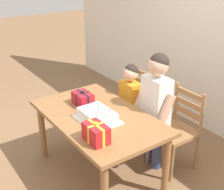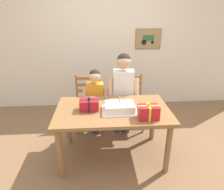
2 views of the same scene
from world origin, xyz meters
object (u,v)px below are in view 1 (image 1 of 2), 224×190
object	(u,v)px
gift_box_beside_cake	(83,99)
chair_left	(135,105)
gift_box_red_large	(96,133)
child_older	(156,101)
child_younger	(130,99)
dining_table	(98,123)
chair_right	(177,129)
birthday_cake	(97,116)

from	to	relation	value
gift_box_beside_cake	chair_left	distance (m)	0.86
gift_box_red_large	child_older	bearing A→B (deg)	102.21
child_younger	dining_table	bearing A→B (deg)	-68.94
child_older	chair_right	bearing A→B (deg)	51.95
birthday_cake	gift_box_beside_cake	bearing A→B (deg)	171.37
chair_right	gift_box_red_large	bearing A→B (deg)	-88.22
chair_right	child_older	distance (m)	0.42
birthday_cake	gift_box_red_large	xyz separation A→B (m)	(0.31, -0.21, 0.03)
gift_box_beside_cake	child_older	distance (m)	0.78
dining_table	child_younger	bearing A→B (deg)	111.06
birthday_cake	child_older	size ratio (longest dim) A/B	0.33
gift_box_red_large	chair_left	size ratio (longest dim) A/B	0.26
dining_table	gift_box_beside_cake	size ratio (longest dim) A/B	6.07
chair_left	child_older	size ratio (longest dim) A/B	0.69
gift_box_beside_cake	dining_table	bearing A→B (deg)	0.70
dining_table	gift_box_red_large	distance (m)	0.51
gift_box_beside_cake	chair_right	world-z (taller)	chair_right
birthday_cake	child_younger	distance (m)	0.73
gift_box_red_large	chair_left	world-z (taller)	gift_box_red_large
dining_table	child_older	size ratio (longest dim) A/B	1.10
gift_box_red_large	child_younger	xyz separation A→B (m)	(-0.62, 0.87, -0.15)
child_older	child_younger	world-z (taller)	child_older
dining_table	gift_box_red_large	xyz separation A→B (m)	(0.39, -0.27, 0.18)
dining_table	birthday_cake	bearing A→B (deg)	-36.77
gift_box_beside_cake	chair_right	bearing A→B (deg)	50.21
birthday_cake	chair_right	world-z (taller)	same
chair_left	birthday_cake	bearing A→B (deg)	-62.52
birthday_cake	gift_box_beside_cake	world-z (taller)	birthday_cake
birthday_cake	child_younger	size ratio (longest dim) A/B	0.40
dining_table	birthday_cake	xyz separation A→B (m)	(0.08, -0.06, 0.14)
chair_left	child_younger	distance (m)	0.31
birthday_cake	gift_box_red_large	size ratio (longest dim) A/B	1.81
dining_table	child_younger	world-z (taller)	child_younger
dining_table	gift_box_beside_cake	bearing A→B (deg)	-179.30
gift_box_red_large	gift_box_beside_cake	world-z (taller)	gift_box_red_large
gift_box_red_large	child_younger	bearing A→B (deg)	125.76
gift_box_red_large	chair_right	world-z (taller)	gift_box_red_large
chair_right	child_older	size ratio (longest dim) A/B	0.69
dining_table	chair_right	distance (m)	0.88
birthday_cake	gift_box_red_large	world-z (taller)	gift_box_red_large
gift_box_beside_cake	chair_left	bearing A→B (deg)	94.43
child_older	child_younger	distance (m)	0.46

